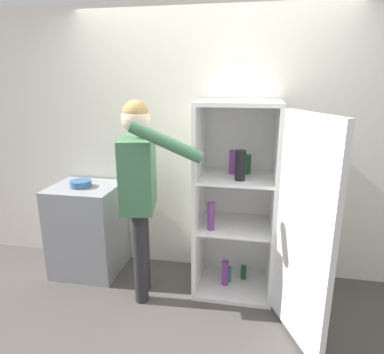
{
  "coord_description": "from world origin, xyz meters",
  "views": [
    {
      "loc": [
        0.45,
        -2.23,
        1.87
      ],
      "look_at": [
        -0.1,
        0.63,
        1.04
      ],
      "focal_mm": 32.0,
      "sensor_mm": 36.0,
      "label": 1
    }
  ],
  "objects": [
    {
      "name": "counter",
      "position": [
        -1.16,
        0.65,
        0.45
      ],
      "size": [
        0.63,
        0.57,
        0.89
      ],
      "color": "gray",
      "rests_on": "ground_plane"
    },
    {
      "name": "refrigerator",
      "position": [
        0.42,
        0.53,
        0.85
      ],
      "size": [
        1.0,
        1.24,
        1.71
      ],
      "color": "white",
      "rests_on": "ground_plane"
    },
    {
      "name": "bowl",
      "position": [
        -1.17,
        0.62,
        0.92
      ],
      "size": [
        0.2,
        0.2,
        0.06
      ],
      "color": "#335B8E",
      "rests_on": "counter"
    },
    {
      "name": "wall_back",
      "position": [
        0.0,
        0.98,
        1.27
      ],
      "size": [
        7.0,
        0.06,
        2.55
      ],
      "color": "silver",
      "rests_on": "ground_plane"
    },
    {
      "name": "person",
      "position": [
        -0.48,
        0.34,
        1.09
      ],
      "size": [
        0.75,
        0.6,
        1.72
      ],
      "color": "#262628",
      "rests_on": "ground_plane"
    },
    {
      "name": "ground_plane",
      "position": [
        0.0,
        0.0,
        0.0
      ],
      "size": [
        12.0,
        12.0,
        0.0
      ],
      "primitive_type": "plane",
      "color": "#4C4742"
    }
  ]
}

